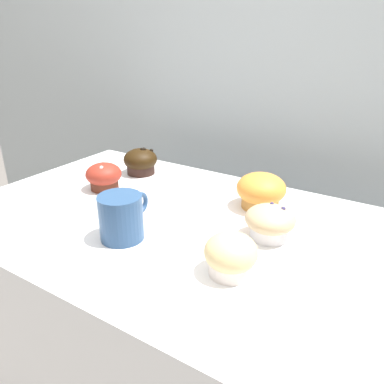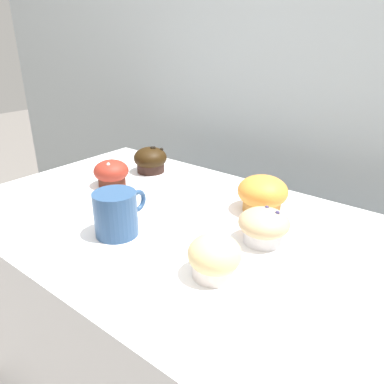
{
  "view_description": "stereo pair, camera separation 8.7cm",
  "coord_description": "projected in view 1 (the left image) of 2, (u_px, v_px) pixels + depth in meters",
  "views": [
    {
      "loc": [
        0.45,
        -0.61,
        1.27
      ],
      "look_at": [
        0.02,
        0.07,
        0.93
      ],
      "focal_mm": 35.0,
      "sensor_mm": 36.0,
      "label": 1
    },
    {
      "loc": [
        0.52,
        -0.56,
        1.27
      ],
      "look_at": [
        0.02,
        0.07,
        0.93
      ],
      "focal_mm": 35.0,
      "sensor_mm": 36.0,
      "label": 2
    }
  ],
  "objects": [
    {
      "name": "coffee_cup",
      "position": [
        122.0,
        216.0,
        0.75
      ],
      "size": [
        0.09,
        0.13,
        0.09
      ],
      "color": "navy",
      "rests_on": "display_counter"
    },
    {
      "name": "display_counter",
      "position": [
        174.0,
        362.0,
        1.02
      ],
      "size": [
        1.0,
        0.64,
        0.89
      ],
      "primitive_type": "cube",
      "color": "white",
      "rests_on": "ground"
    },
    {
      "name": "muffin_front_right",
      "position": [
        140.0,
        162.0,
        1.11
      ],
      "size": [
        0.1,
        0.1,
        0.08
      ],
      "color": "#311F19",
      "rests_on": "display_counter"
    },
    {
      "name": "muffin_back_left",
      "position": [
        261.0,
        191.0,
        0.89
      ],
      "size": [
        0.12,
        0.12,
        0.08
      ],
      "color": "#C5843C",
      "rests_on": "display_counter"
    },
    {
      "name": "muffin_front_center",
      "position": [
        231.0,
        255.0,
        0.64
      ],
      "size": [
        0.09,
        0.09,
        0.08
      ],
      "color": "white",
      "rests_on": "display_counter"
    },
    {
      "name": "wall_back",
      "position": [
        270.0,
        148.0,
        1.31
      ],
      "size": [
        3.2,
        0.1,
        1.8
      ],
      "primitive_type": "cube",
      "color": "#A8B2B7",
      "rests_on": "ground"
    },
    {
      "name": "muffin_back_right",
      "position": [
        104.0,
        176.0,
        1.0
      ],
      "size": [
        0.09,
        0.09,
        0.07
      ],
      "color": "#512417",
      "rests_on": "display_counter"
    },
    {
      "name": "muffin_front_left",
      "position": [
        270.0,
        222.0,
        0.76
      ],
      "size": [
        0.1,
        0.1,
        0.07
      ],
      "color": "silver",
      "rests_on": "display_counter"
    }
  ]
}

